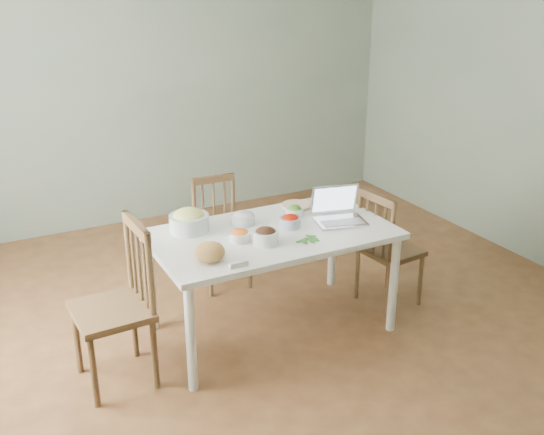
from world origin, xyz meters
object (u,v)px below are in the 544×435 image
chair_far (222,234)px  bread_boule (210,252)px  bowl_squash (189,220)px  chair_left (111,307)px  dining_table (272,282)px  chair_right (391,247)px  laptop (341,207)px

chair_far → bread_boule: bearing=-115.1°
chair_far → bowl_squash: bowl_squash is taller
chair_left → bowl_squash: bearing=116.1°
dining_table → chair_right: size_ratio=1.77×
laptop → dining_table: bearing=-175.9°
laptop → chair_left: bearing=-166.7°
chair_right → laptop: bearing=87.3°
dining_table → chair_far: chair_far is taller
chair_left → laptop: 1.65m
chair_left → laptop: chair_left is taller
chair_far → chair_right: chair_right is taller
dining_table → bread_boule: (-0.54, -0.23, 0.43)m
dining_table → chair_right: bearing=-2.8°
chair_far → chair_left: (-1.09, -0.88, 0.08)m
chair_left → chair_right: 2.09m
laptop → bowl_squash: bearing=173.9°
bread_boule → bowl_squash: bowl_squash is taller
chair_left → bread_boule: chair_left is taller
dining_table → bowl_squash: (-0.48, 0.26, 0.45)m
chair_far → chair_right: 1.30m
chair_far → laptop: (0.52, -0.87, 0.43)m
bread_boule → bowl_squash: 0.50m
chair_left → chair_right: (2.09, 0.03, -0.06)m
bowl_squash → chair_far: bearing=49.3°
dining_table → bowl_squash: bowl_squash is taller
bread_boule → laptop: bearing=8.5°
chair_left → bread_boule: bearing=73.1°
chair_far → bowl_squash: 0.80m
chair_far → dining_table: bearing=-86.6°
laptop → bread_boule: bearing=-158.3°
chair_far → bread_boule: same height
dining_table → laptop: (0.49, -0.08, 0.49)m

